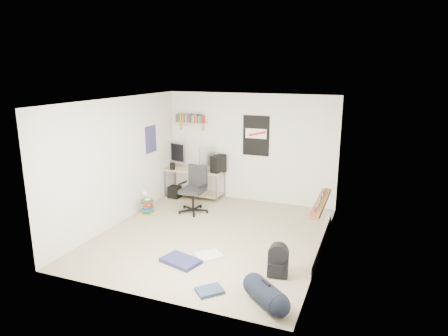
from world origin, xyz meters
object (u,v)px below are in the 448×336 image
(office_chair, at_px, (193,190))
(book_stack, at_px, (148,207))
(backpack, at_px, (278,263))
(duffel_bag, at_px, (266,295))
(desk, at_px, (195,182))

(office_chair, xyz_separation_m, book_stack, (-0.88, -0.43, -0.34))
(backpack, height_order, book_stack, backpack)
(backpack, relative_size, duffel_bag, 0.67)
(desk, distance_m, office_chair, 1.07)
(office_chair, xyz_separation_m, duffel_bag, (2.41, -2.81, -0.35))
(duffel_bag, relative_size, book_stack, 1.43)
(backpack, distance_m, duffel_bag, 0.80)
(duffel_bag, xyz_separation_m, book_stack, (-3.29, 2.39, 0.01))
(duffel_bag, bearing_deg, book_stack, -175.28)
(book_stack, bearing_deg, backpack, -25.97)
(desk, bearing_deg, office_chair, -91.47)
(desk, bearing_deg, backpack, -71.49)
(desk, xyz_separation_m, office_chair, (0.42, -0.98, 0.12))
(office_chair, distance_m, book_stack, 1.03)
(backpack, xyz_separation_m, book_stack, (-3.26, 1.59, -0.05))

